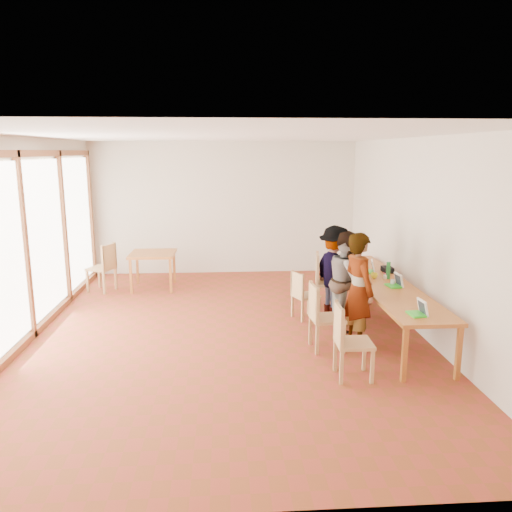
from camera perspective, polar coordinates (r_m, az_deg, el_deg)
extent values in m
plane|color=maroon|center=(7.91, -3.41, -8.72)|extent=(8.00, 8.00, 0.00)
cube|color=beige|center=(11.48, -3.67, 5.46)|extent=(6.00, 0.10, 3.00)
cube|color=beige|center=(3.64, -3.16, -8.76)|extent=(6.00, 0.10, 3.00)
cube|color=beige|center=(8.11, 18.19, 2.19)|extent=(0.10, 8.00, 3.00)
cube|color=white|center=(8.07, -25.07, 1.62)|extent=(0.10, 8.00, 3.00)
cube|color=white|center=(7.41, -3.70, 13.70)|extent=(6.00, 8.00, 0.04)
cube|color=#A96B25|center=(8.18, 14.33, -3.05)|extent=(0.80, 4.00, 0.05)
cube|color=#A96B25|center=(6.46, 16.61, -10.77)|extent=(0.06, 0.06, 0.70)
cube|color=#A96B25|center=(10.00, 8.95, -2.34)|extent=(0.06, 0.06, 0.70)
cube|color=#A96B25|center=(6.72, 22.15, -10.27)|extent=(0.06, 0.06, 0.70)
cube|color=#A96B25|center=(10.17, 12.70, -2.25)|extent=(0.06, 0.06, 0.70)
cube|color=#A96B25|center=(10.41, -11.73, 0.24)|extent=(0.90, 0.90, 0.05)
cube|color=#A96B25|center=(10.18, -14.11, -2.30)|extent=(0.05, 0.05, 0.70)
cube|color=#A96B25|center=(10.93, -13.40, -1.30)|extent=(0.05, 0.05, 0.70)
cube|color=#A96B25|center=(10.07, -9.74, -2.26)|extent=(0.05, 0.05, 0.70)
cube|color=#A96B25|center=(10.82, -9.32, -1.26)|extent=(0.05, 0.05, 0.70)
cube|color=tan|center=(6.39, 11.14, -9.74)|extent=(0.45, 0.45, 0.04)
cube|color=tan|center=(6.26, 9.44, -7.68)|extent=(0.05, 0.44, 0.46)
cube|color=tan|center=(7.20, 8.14, -7.07)|extent=(0.48, 0.48, 0.04)
cube|color=tan|center=(7.07, 6.62, -5.22)|extent=(0.08, 0.45, 0.47)
cube|color=tan|center=(8.48, 5.72, -4.56)|extent=(0.50, 0.50, 0.04)
cube|color=tan|center=(8.34, 4.75, -3.29)|extent=(0.18, 0.36, 0.40)
cube|color=tan|center=(8.99, 8.34, -3.08)|extent=(0.54, 0.54, 0.04)
cube|color=tan|center=(8.91, 7.03, -1.39)|extent=(0.12, 0.47, 0.49)
cube|color=tan|center=(10.54, -17.29, -1.36)|extent=(0.60, 0.60, 0.04)
cube|color=tan|center=(10.36, -16.46, -0.05)|extent=(0.22, 0.44, 0.48)
imported|color=gray|center=(7.27, 11.65, -3.88)|extent=(0.55, 0.70, 1.68)
imported|color=gray|center=(7.99, 10.45, -2.79)|extent=(0.76, 0.88, 1.57)
imported|color=gray|center=(8.59, 9.03, -1.74)|extent=(0.88, 1.14, 1.56)
cube|color=green|center=(6.67, 17.81, -6.35)|extent=(0.19, 0.26, 0.03)
cube|color=white|center=(6.68, 18.52, -5.56)|extent=(0.09, 0.23, 0.20)
cube|color=green|center=(7.93, 15.40, -3.31)|extent=(0.21, 0.27, 0.03)
cube|color=white|center=(7.95, 16.01, -2.63)|extent=(0.10, 0.24, 0.21)
cube|color=green|center=(8.76, 12.62, -1.74)|extent=(0.24, 0.30, 0.03)
cube|color=white|center=(8.74, 13.25, -1.16)|extent=(0.13, 0.25, 0.22)
imported|color=yellow|center=(8.36, 13.35, -2.20)|extent=(0.14, 0.14, 0.09)
cylinder|color=#20742C|center=(8.36, 14.88, -1.61)|extent=(0.07, 0.07, 0.28)
cylinder|color=silver|center=(8.00, 15.35, -2.94)|extent=(0.07, 0.07, 0.09)
cylinder|color=white|center=(8.39, 14.61, -2.32)|extent=(0.08, 0.08, 0.06)
cube|color=#EF475F|center=(8.72, 14.58, -1.92)|extent=(0.05, 0.10, 0.01)
cube|color=black|center=(8.84, 14.78, -1.51)|extent=(0.16, 0.26, 0.09)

